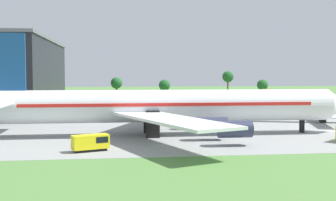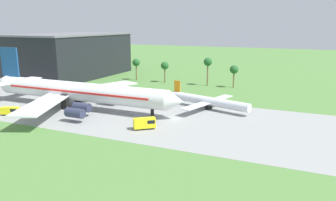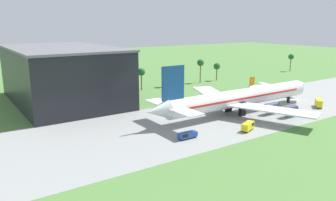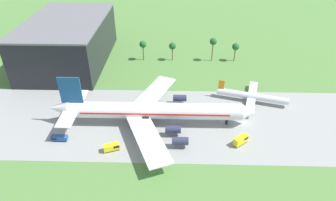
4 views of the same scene
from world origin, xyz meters
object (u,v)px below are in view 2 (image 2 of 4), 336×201
object	(u,v)px
regional_aircraft	(208,101)
catering_van	(11,111)
baggage_tug	(145,123)
jet_airliner	(76,91)
terminal_building	(71,55)

from	to	relation	value
regional_aircraft	catering_van	bearing A→B (deg)	-149.14
regional_aircraft	catering_van	distance (m)	60.07
baggage_tug	jet_airliner	bearing A→B (deg)	160.70
regional_aircraft	terminal_building	bearing A→B (deg)	156.66
catering_van	jet_airliner	bearing A→B (deg)	52.03
jet_airliner	catering_van	bearing A→B (deg)	-127.97
jet_airliner	regional_aircraft	distance (m)	42.71
baggage_tug	terminal_building	size ratio (longest dim) A/B	0.09
baggage_tug	catering_van	distance (m)	42.99
jet_airliner	regional_aircraft	xyz separation A→B (m)	(39.66, 15.58, -2.82)
baggage_tug	terminal_building	distance (m)	99.36
regional_aircraft	terminal_building	xyz separation A→B (m)	(-85.01, 36.68, 8.30)
baggage_tug	catering_van	size ratio (longest dim) A/B	0.99
jet_airliner	baggage_tug	size ratio (longest dim) A/B	13.31
regional_aircraft	baggage_tug	distance (m)	27.83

